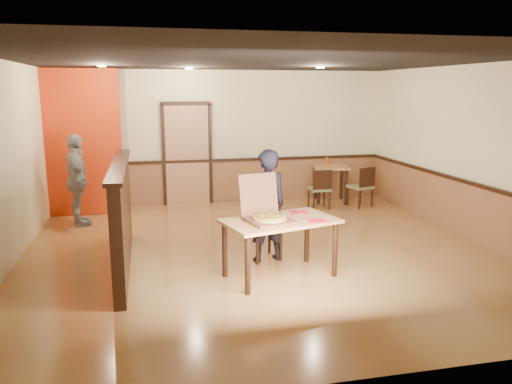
% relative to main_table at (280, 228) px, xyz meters
% --- Properties ---
extents(floor, '(7.00, 7.00, 0.00)m').
position_rel_main_table_xyz_m(floor, '(0.01, 1.06, -0.66)').
color(floor, '#BA8148').
rests_on(floor, ground).
extents(ceiling, '(7.00, 7.00, 0.00)m').
position_rel_main_table_xyz_m(ceiling, '(0.01, 1.06, 2.14)').
color(ceiling, black).
rests_on(ceiling, wall_back).
extents(wall_back, '(7.00, 0.00, 7.00)m').
position_rel_main_table_xyz_m(wall_back, '(0.01, 4.56, 0.74)').
color(wall_back, '#FFF7C7').
rests_on(wall_back, floor).
extents(wall_left, '(0.00, 7.00, 7.00)m').
position_rel_main_table_xyz_m(wall_left, '(-3.49, 1.06, 0.74)').
color(wall_left, '#FFF7C7').
rests_on(wall_left, floor).
extents(wall_right, '(0.00, 7.00, 7.00)m').
position_rel_main_table_xyz_m(wall_right, '(3.51, 1.06, 0.74)').
color(wall_right, '#FFF7C7').
rests_on(wall_right, floor).
extents(wainscot_back, '(7.00, 0.04, 0.90)m').
position_rel_main_table_xyz_m(wainscot_back, '(0.01, 4.53, -0.21)').
color(wainscot_back, brown).
rests_on(wainscot_back, floor).
extents(chair_rail_back, '(7.00, 0.06, 0.06)m').
position_rel_main_table_xyz_m(chair_rail_back, '(0.01, 4.51, 0.26)').
color(chair_rail_back, black).
rests_on(chair_rail_back, wall_back).
extents(wainscot_right, '(0.04, 7.00, 0.90)m').
position_rel_main_table_xyz_m(wainscot_right, '(3.48, 1.06, -0.21)').
color(wainscot_right, brown).
rests_on(wainscot_right, floor).
extents(chair_rail_right, '(0.06, 7.00, 0.06)m').
position_rel_main_table_xyz_m(chair_rail_right, '(3.46, 1.06, 0.26)').
color(chair_rail_right, black).
rests_on(chair_rail_right, wall_right).
extents(back_door, '(0.90, 0.06, 2.10)m').
position_rel_main_table_xyz_m(back_door, '(-0.79, 4.52, 0.39)').
color(back_door, tan).
rests_on(back_door, wall_back).
extents(booth_partition, '(0.20, 3.10, 1.44)m').
position_rel_main_table_xyz_m(booth_partition, '(-1.99, 0.86, 0.08)').
color(booth_partition, black).
rests_on(booth_partition, floor).
extents(red_accent_panel, '(1.60, 0.20, 2.78)m').
position_rel_main_table_xyz_m(red_accent_panel, '(-2.89, 4.06, 0.74)').
color(red_accent_panel, red).
rests_on(red_accent_panel, floor).
extents(spot_a, '(0.14, 0.14, 0.02)m').
position_rel_main_table_xyz_m(spot_a, '(-2.29, 2.86, 2.12)').
color(spot_a, '#FCEEB0').
rests_on(spot_a, ceiling).
extents(spot_b, '(0.14, 0.14, 0.02)m').
position_rel_main_table_xyz_m(spot_b, '(-0.79, 3.56, 2.12)').
color(spot_b, '#FCEEB0').
rests_on(spot_b, ceiling).
extents(spot_c, '(0.14, 0.14, 0.02)m').
position_rel_main_table_xyz_m(spot_c, '(1.41, 2.56, 2.12)').
color(spot_c, '#FCEEB0').
rests_on(spot_c, ceiling).
extents(main_table, '(1.60, 1.17, 0.77)m').
position_rel_main_table_xyz_m(main_table, '(0.00, 0.00, 0.00)').
color(main_table, tan).
rests_on(main_table, floor).
extents(diner_chair, '(0.53, 0.53, 0.90)m').
position_rel_main_table_xyz_m(diner_chair, '(-0.06, 0.79, -0.16)').
color(diner_chair, '#636D3F').
rests_on(diner_chair, floor).
extents(side_chair_left, '(0.42, 0.42, 0.83)m').
position_rel_main_table_xyz_m(side_chair_left, '(1.79, 3.44, -0.21)').
color(side_chair_left, '#636D3F').
rests_on(side_chair_left, floor).
extents(side_chair_right, '(0.53, 0.53, 0.85)m').
position_rel_main_table_xyz_m(side_chair_right, '(2.71, 3.44, -0.19)').
color(side_chair_right, '#636D3F').
rests_on(side_chair_right, floor).
extents(side_table, '(0.88, 0.88, 0.79)m').
position_rel_main_table_xyz_m(side_table, '(2.24, 4.05, -0.05)').
color(side_table, tan).
rests_on(side_table, floor).
extents(diner, '(0.64, 0.48, 1.60)m').
position_rel_main_table_xyz_m(diner, '(-0.02, 0.65, 0.14)').
color(diner, black).
rests_on(diner, floor).
extents(passerby, '(0.60, 1.03, 1.64)m').
position_rel_main_table_xyz_m(passerby, '(-2.85, 3.20, 0.16)').
color(passerby, '#9B9DA4').
rests_on(passerby, floor).
extents(pizza_box, '(0.67, 0.74, 0.57)m').
position_rel_main_table_xyz_m(pizza_box, '(-0.17, -0.04, 0.18)').
color(pizza_box, brown).
rests_on(pizza_box, main_table).
extents(pizza, '(0.45, 0.45, 0.03)m').
position_rel_main_table_xyz_m(pizza, '(-0.16, -0.10, 0.16)').
color(pizza, '#F3A458').
rests_on(pizza, pizza_box).
extents(napkin_near, '(0.23, 0.23, 0.01)m').
position_rel_main_table_xyz_m(napkin_near, '(0.44, -0.17, 0.11)').
color(napkin_near, red).
rests_on(napkin_near, main_table).
extents(napkin_far, '(0.23, 0.23, 0.01)m').
position_rel_main_table_xyz_m(napkin_far, '(0.35, 0.32, 0.11)').
color(napkin_far, red).
rests_on(napkin_far, main_table).
extents(condiment, '(0.06, 0.06, 0.16)m').
position_rel_main_table_xyz_m(condiment, '(2.19, 4.19, 0.21)').
color(condiment, '#904C1A').
rests_on(condiment, side_table).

